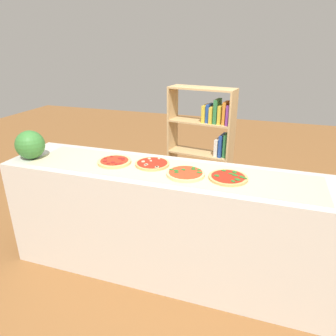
% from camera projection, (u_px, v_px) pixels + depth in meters
% --- Properties ---
extents(ground_plane, '(12.00, 12.00, 0.00)m').
position_uv_depth(ground_plane, '(168.00, 269.00, 2.76)').
color(ground_plane, brown).
extents(counter, '(2.69, 0.62, 0.95)m').
position_uv_depth(counter, '(168.00, 223.00, 2.58)').
color(counter, beige).
rests_on(counter, ground_plane).
extents(parchment_paper, '(2.26, 0.48, 0.00)m').
position_uv_depth(parchment_paper, '(168.00, 170.00, 2.40)').
color(parchment_paper, beige).
rests_on(parchment_paper, counter).
extents(pizza_pepperoni_0, '(0.27, 0.27, 0.03)m').
position_uv_depth(pizza_pepperoni_0, '(114.00, 162.00, 2.53)').
color(pizza_pepperoni_0, '#DBB26B').
rests_on(pizza_pepperoni_0, parchment_paper).
extents(pizza_mushroom_1, '(0.28, 0.28, 0.03)m').
position_uv_depth(pizza_mushroom_1, '(152.00, 164.00, 2.49)').
color(pizza_mushroom_1, tan).
rests_on(pizza_mushroom_1, parchment_paper).
extents(pizza_spinach_2, '(0.29, 0.29, 0.03)m').
position_uv_depth(pizza_spinach_2, '(186.00, 174.00, 2.30)').
color(pizza_spinach_2, '#E5C17F').
rests_on(pizza_spinach_2, parchment_paper).
extents(pizza_spinach_3, '(0.28, 0.28, 0.03)m').
position_uv_depth(pizza_spinach_3, '(228.00, 177.00, 2.24)').
color(pizza_spinach_3, tan).
rests_on(pizza_spinach_3, parchment_paper).
extents(watermelon, '(0.24, 0.24, 0.24)m').
position_uv_depth(watermelon, '(30.00, 145.00, 2.60)').
color(watermelon, '#387A33').
rests_on(watermelon, counter).
extents(bookshelf, '(0.73, 0.35, 1.43)m').
position_uv_depth(bookshelf, '(207.00, 153.00, 3.43)').
color(bookshelf, tan).
rests_on(bookshelf, ground_plane).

